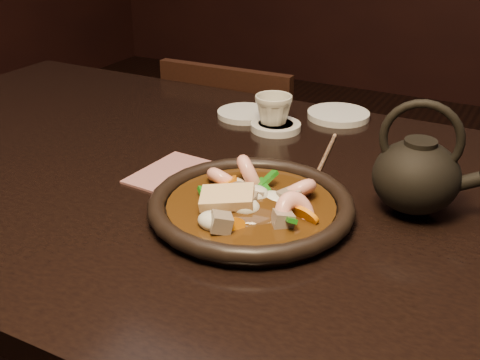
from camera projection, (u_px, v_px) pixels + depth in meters
The scene contains 11 objects.
table at pixel (205, 215), 1.06m from camera, with size 1.60×0.90×0.75m.
chair at pixel (243, 183), 1.72m from camera, with size 0.39×0.39×0.80m.
plate at pixel (251, 206), 0.89m from camera, with size 0.31×0.31×0.03m.
stirfry at pixel (252, 202), 0.89m from camera, with size 0.22×0.21×0.08m.
soy_dish at pixel (276, 126), 1.22m from camera, with size 0.10×0.10×0.01m, color silver.
saucer_left at pixel (245, 114), 1.29m from camera, with size 0.12×0.12×0.01m, color silver.
saucer_right at pixel (338, 115), 1.28m from camera, with size 0.13×0.13×0.01m, color silver.
tea_cup at pixel (273, 111), 1.21m from camera, with size 0.08×0.07×0.08m, color beige.
chopsticks at pixel (324, 160), 1.07m from camera, with size 0.06×0.25×0.01m.
napkin at pixel (183, 176), 1.02m from camera, with size 0.15×0.15×0.00m, color #955C5B.
teapot at pixel (417, 173), 0.88m from camera, with size 0.16×0.13×0.17m.
Camera 1 is at (0.49, -0.79, 1.19)m, focal length 45.00 mm.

